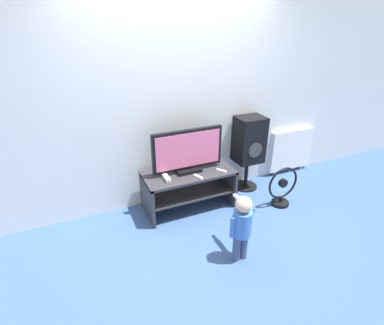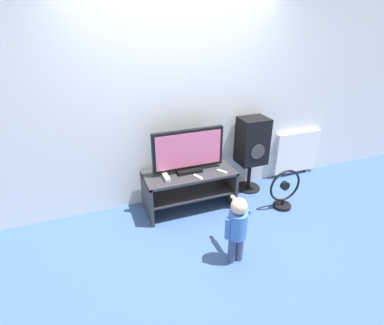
% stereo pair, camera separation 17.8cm
% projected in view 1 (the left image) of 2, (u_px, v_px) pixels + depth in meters
% --- Properties ---
extents(ground_plane, '(16.00, 16.00, 0.00)m').
position_uv_depth(ground_plane, '(197.00, 218.00, 3.63)').
color(ground_plane, '#38568C').
extents(wall_back, '(10.00, 0.06, 2.60)m').
position_uv_depth(wall_back, '(177.00, 100.00, 3.55)').
color(wall_back, silver).
rests_on(wall_back, ground_plane).
extents(tv_stand, '(1.10, 0.52, 0.50)m').
position_uv_depth(tv_stand, '(189.00, 184.00, 3.70)').
color(tv_stand, '#2D2D33').
rests_on(tv_stand, ground_plane).
extents(television, '(0.87, 0.20, 0.53)m').
position_uv_depth(television, '(188.00, 151.00, 3.53)').
color(television, black).
rests_on(television, tv_stand).
extents(game_console, '(0.05, 0.16, 0.05)m').
position_uv_depth(game_console, '(167.00, 178.00, 3.43)').
color(game_console, white).
rests_on(game_console, tv_stand).
extents(remote_primary, '(0.10, 0.13, 0.03)m').
position_uv_depth(remote_primary, '(221.00, 171.00, 3.62)').
color(remote_primary, white).
rests_on(remote_primary, tv_stand).
extents(remote_secondary, '(0.08, 0.13, 0.03)m').
position_uv_depth(remote_secondary, '(198.00, 177.00, 3.49)').
color(remote_secondary, white).
rests_on(remote_secondary, tv_stand).
extents(child, '(0.27, 0.42, 0.72)m').
position_uv_depth(child, '(242.00, 223.00, 2.84)').
color(child, '#3F4C72').
rests_on(child, ground_plane).
extents(speaker_tower, '(0.37, 0.33, 1.03)m').
position_uv_depth(speaker_tower, '(249.00, 142.00, 3.99)').
color(speaker_tower, black).
rests_on(speaker_tower, ground_plane).
extents(floor_fan, '(0.43, 0.22, 0.53)m').
position_uv_depth(floor_fan, '(282.00, 188.00, 3.79)').
color(floor_fan, black).
rests_on(floor_fan, ground_plane).
extents(radiator, '(0.73, 0.08, 0.69)m').
position_uv_depth(radiator, '(291.00, 150.00, 4.56)').
color(radiator, white).
rests_on(radiator, ground_plane).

